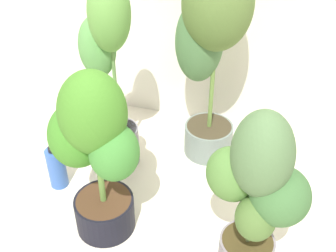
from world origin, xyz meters
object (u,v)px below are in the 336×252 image
object	(u,v)px
potted_plant_front_right	(257,192)
nutrient_bottle	(57,167)
potted_plant_back_center	(211,39)
potted_plant_back_left	(109,65)
potted_plant_front_left	(95,147)

from	to	relation	value
potted_plant_front_right	nutrient_bottle	bearing A→B (deg)	165.92
potted_plant_front_right	potted_plant_back_center	distance (m)	0.77
potted_plant_back_left	potted_plant_front_left	size ratio (longest dim) A/B	1.26
potted_plant_back_left	potted_plant_back_center	xyz separation A→B (m)	(0.42, 0.19, 0.09)
potted_plant_back_center	potted_plant_front_left	xyz separation A→B (m)	(-0.31, -0.62, -0.20)
potted_plant_front_left	nutrient_bottle	bearing A→B (deg)	150.23
potted_plant_front_right	potted_plant_back_left	world-z (taller)	potted_plant_back_left
potted_plant_front_right	potted_plant_front_left	bearing A→B (deg)	174.80
potted_plant_front_right	nutrient_bottle	size ratio (longest dim) A/B	3.22
potted_plant_front_right	potted_plant_front_left	world-z (taller)	potted_plant_front_left
potted_plant_back_center	nutrient_bottle	bearing A→B (deg)	-144.00
potted_plant_front_left	nutrient_bottle	world-z (taller)	potted_plant_front_left
potted_plant_front_right	potted_plant_back_center	bearing A→B (deg)	114.27
potted_plant_back_left	potted_plant_front_right	bearing A→B (deg)	-34.00
nutrient_bottle	potted_plant_back_center	bearing A→B (deg)	36.00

